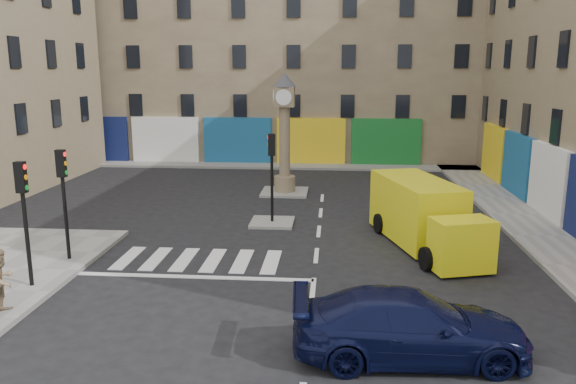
# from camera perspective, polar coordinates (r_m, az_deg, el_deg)

# --- Properties ---
(ground) EXTENTS (120.00, 120.00, 0.00)m
(ground) POSITION_cam_1_polar(r_m,az_deg,el_deg) (16.09, 2.42, -11.08)
(ground) COLOR black
(ground) RESTS_ON ground
(sidewalk_right) EXTENTS (2.60, 30.00, 0.15)m
(sidewalk_right) POSITION_cam_1_polar(r_m,az_deg,el_deg) (26.81, 22.28, -2.21)
(sidewalk_right) COLOR gray
(sidewalk_right) RESTS_ON ground
(sidewalk_far) EXTENTS (32.00, 2.40, 0.15)m
(sidewalk_far) POSITION_cam_1_polar(r_m,az_deg,el_deg) (37.76, -2.27, 2.73)
(sidewalk_far) COLOR gray
(sidewalk_far) RESTS_ON ground
(island_near) EXTENTS (1.80, 1.80, 0.12)m
(island_near) POSITION_cam_1_polar(r_m,az_deg,el_deg) (23.75, -1.62, -3.10)
(island_near) COLOR gray
(island_near) RESTS_ON ground
(island_far) EXTENTS (2.40, 2.40, 0.12)m
(island_far) POSITION_cam_1_polar(r_m,az_deg,el_deg) (29.55, -0.34, -0.01)
(island_far) COLOR gray
(island_far) RESTS_ON ground
(building_far) EXTENTS (32.00, 10.00, 17.00)m
(building_far) POSITION_cam_1_polar(r_m,az_deg,el_deg) (43.04, -1.40, 15.18)
(building_far) COLOR gray
(building_far) RESTS_ON ground
(traffic_light_left_near) EXTENTS (0.28, 0.22, 3.70)m
(traffic_light_left_near) POSITION_cam_1_polar(r_m,az_deg,el_deg) (17.78, -25.28, -1.10)
(traffic_light_left_near) COLOR black
(traffic_light_left_near) RESTS_ON sidewalk_left
(traffic_light_left_far) EXTENTS (0.28, 0.22, 3.70)m
(traffic_light_left_far) POSITION_cam_1_polar(r_m,az_deg,el_deg) (19.84, -21.88, 0.50)
(traffic_light_left_far) COLOR black
(traffic_light_left_far) RESTS_ON sidewalk_left
(traffic_light_island) EXTENTS (0.28, 0.22, 3.70)m
(traffic_light_island) POSITION_cam_1_polar(r_m,az_deg,el_deg) (23.21, -1.66, 2.93)
(traffic_light_island) COLOR black
(traffic_light_island) RESTS_ON island_near
(clock_pillar) EXTENTS (1.20, 1.20, 6.10)m
(clock_pillar) POSITION_cam_1_polar(r_m,az_deg,el_deg) (29.00, -0.35, 6.74)
(clock_pillar) COLOR #867358
(clock_pillar) RESTS_ON island_far
(navy_sedan) EXTENTS (5.41, 2.46, 1.54)m
(navy_sedan) POSITION_cam_1_polar(r_m,az_deg,el_deg) (13.22, 12.33, -13.14)
(navy_sedan) COLOR black
(navy_sedan) RESTS_ON ground
(yellow_van) EXTENTS (3.64, 6.78, 2.37)m
(yellow_van) POSITION_cam_1_polar(r_m,az_deg,el_deg) (21.16, 13.58, -2.27)
(yellow_van) COLOR yellow
(yellow_van) RESTS_ON ground
(pedestrian_tan) EXTENTS (0.69, 0.87, 1.75)m
(pedestrian_tan) POSITION_cam_1_polar(r_m,az_deg,el_deg) (16.52, -27.07, -8.02)
(pedestrian_tan) COLOR #957D5C
(pedestrian_tan) RESTS_ON sidewalk_left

